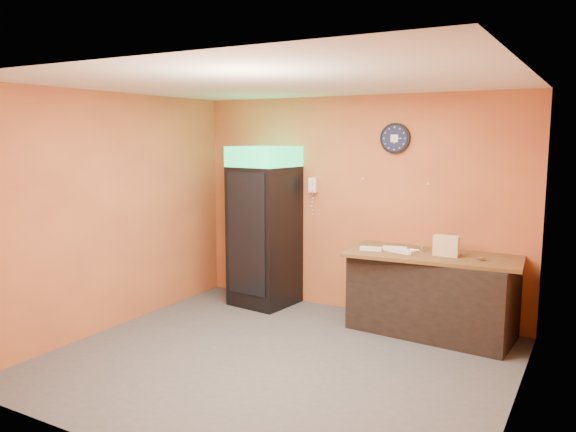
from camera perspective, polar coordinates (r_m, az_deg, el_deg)
The scene contains 15 objects.
floor at distance 5.96m, azimuth -1.11°, elevation -14.49°, with size 4.50×4.50×0.00m, color #47474C.
back_wall at distance 7.34m, azimuth 6.83°, elevation 1.12°, with size 4.50×0.02×2.80m, color #D6773C.
left_wall at distance 6.98m, azimuth -17.26°, elevation 0.44°, with size 0.02×4.00×2.80m, color #D6773C.
right_wall at distance 4.84m, azimuth 22.45°, elevation -3.10°, with size 0.02×4.00×2.80m, color #D6773C.
ceiling at distance 5.52m, azimuth -1.19°, elevation 13.43°, with size 4.50×4.00×0.02m, color white.
beverage_cooler at distance 7.57m, azimuth -2.56°, elevation -1.28°, with size 0.83×0.84×2.15m.
prep_counter at distance 6.79m, azimuth 14.36°, elevation -7.81°, with size 1.82×0.81×0.91m, color black.
wall_clock at distance 7.07m, azimuth 10.83°, elevation 7.75°, with size 0.38×0.06×0.38m.
wall_phone at distance 7.52m, azimuth 2.52°, elevation 3.15°, with size 0.11×0.10×0.20m.
butcher_paper at distance 6.68m, azimuth 14.50°, elevation -3.89°, with size 1.95×0.90×0.04m, color brown.
sub_roll_stack at distance 6.55m, azimuth 15.75°, elevation -2.94°, with size 0.28×0.10×0.24m.
wrapped_sandwich_left at distance 6.72m, azimuth 8.45°, elevation -3.31°, with size 0.26×0.10×0.04m, color white.
wrapped_sandwich_mid at distance 6.64m, azimuth 11.52°, elevation -3.50°, with size 0.30×0.12×0.04m, color white.
wrapped_sandwich_right at distance 6.76m, azimuth 10.79°, elevation -3.27°, with size 0.28×0.11×0.04m, color white.
kitchen_tool at distance 6.77m, azimuth 13.42°, elevation -3.28°, with size 0.06×0.06×0.06m, color silver.
Camera 1 is at (2.80, -4.73, 2.29)m, focal length 35.00 mm.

